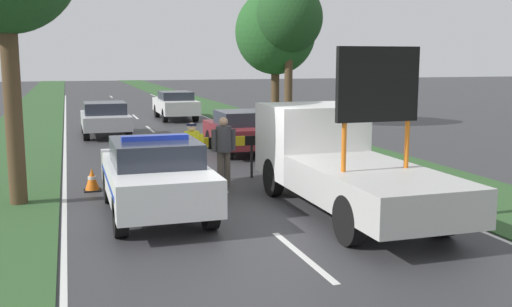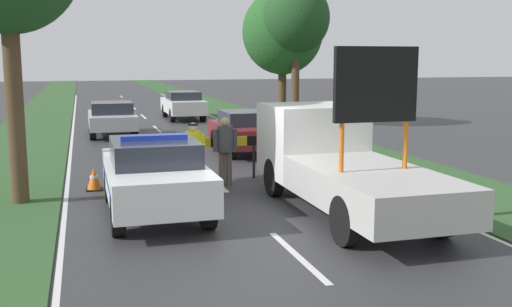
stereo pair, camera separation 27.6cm
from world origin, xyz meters
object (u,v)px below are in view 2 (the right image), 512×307
Objects in this scene: traffic_cone_near_police at (305,157)px; roadside_tree_near_left at (296,19)px; queued_car_wagon_maroon at (247,131)px; queued_car_van_white at (183,104)px; traffic_cone_centre_front at (94,179)px; road_barrier at (210,145)px; police_officer at (193,150)px; work_truck at (337,160)px; pedestrian_civilian at (225,145)px; traffic_cone_near_truck at (305,161)px; queued_car_sedan_silver at (112,118)px; police_car at (154,175)px; roadside_tree_near_right at (283,32)px.

roadside_tree_near_left reaches higher than traffic_cone_near_police.
queued_car_wagon_maroon is 12.03m from queued_car_van_white.
traffic_cone_centre_front is at bearing -129.46° from roadside_tree_near_left.
traffic_cone_near_police is 6.34m from traffic_cone_centre_front.
queued_car_wagon_maroon is (5.15, 4.66, 0.47)m from traffic_cone_centre_front.
queued_car_wagon_maroon is at bearing 42.18° from traffic_cone_centre_front.
road_barrier is at bearing -120.03° from roadside_tree_near_left.
police_officer is 0.42× the size of queued_car_wagon_maroon.
traffic_cone_centre_front is (-4.95, 3.28, -0.78)m from work_truck.
work_truck reaches higher than traffic_cone_centre_front.
roadside_tree_near_left is (6.30, 10.91, 4.01)m from road_barrier.
pedestrian_civilian is 13.68m from roadside_tree_near_left.
road_barrier is 4.82m from queued_car_wagon_maroon.
queued_car_wagon_maroon is (2.80, 5.27, -0.23)m from police_officer.
police_officer reaches higher than traffic_cone_centre_front.
pedestrian_civilian reaches higher than traffic_cone_near_truck.
queued_car_wagon_maroon is at bearing -95.17° from work_truck.
road_barrier is 10.52m from queued_car_sedan_silver.
roadside_tree_near_right is at bearing 65.70° from police_car.
traffic_cone_near_truck is (3.49, 1.51, -0.68)m from police_officer.
queued_car_sedan_silver reaches higher than traffic_cone_centre_front.
queued_car_van_white is at bearing -93.75° from work_truck.
police_car reaches higher than traffic_cone_near_truck.
road_barrier is 2.99m from traffic_cone_near_truck.
queued_car_van_white is at bearing 134.66° from roadside_tree_near_right.
traffic_cone_near_truck reaches higher than traffic_cone_centre_front.
work_truck is at bearing 90.00° from queued_car_van_white.
traffic_cone_near_truck is 11.87m from roadside_tree_near_left.
police_car is 3.16m from pedestrian_civilian.
roadside_tree_near_left is (9.28, 11.27, 4.68)m from traffic_cone_centre_front.
queued_car_sedan_silver is at bearing 116.43° from traffic_cone_near_truck.
road_barrier is at bearing -116.63° from roadside_tree_near_right.
traffic_cone_near_police is at bearing -146.64° from police_officer.
traffic_cone_near_police is 10.40m from queued_car_sedan_silver.
road_barrier is at bearing 118.58° from pedestrian_civilian.
queued_car_van_white reaches higher than traffic_cone_near_police.
queued_car_wagon_maroon reaches higher than traffic_cone_centre_front.
work_truck is 3.42m from pedestrian_civilian.
pedestrian_civilian reaches higher than police_officer.
work_truck is 3.78× the size of police_officer.
roadside_tree_near_right is (4.12, -4.17, 3.62)m from queued_car_van_white.
pedestrian_civilian is 3.31m from traffic_cone_centre_front.
roadside_tree_near_left reaches higher than police_officer.
roadside_tree_near_left is (3.16, 9.61, 4.68)m from traffic_cone_near_police.
traffic_cone_near_truck is 15.82m from queued_car_van_white.
police_officer is 0.37× the size of queued_car_van_white.
traffic_cone_centre_front is at bearing 84.80° from queued_car_sedan_silver.
roadside_tree_near_right is at bearing 66.52° from road_barrier.
roadside_tree_near_left reaches higher than queued_car_van_white.
police_officer is at bearing -117.12° from roadside_tree_near_right.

